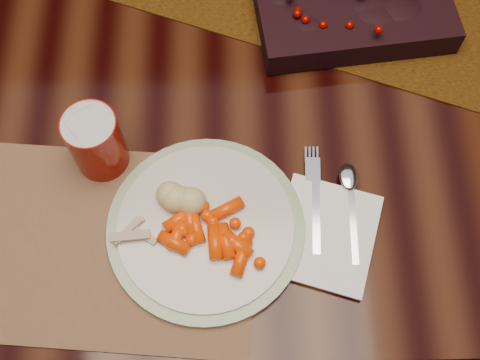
{
  "coord_description": "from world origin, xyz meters",
  "views": [
    {
      "loc": [
        0.03,
        -0.6,
        1.56
      ],
      "look_at": [
        0.04,
        -0.26,
        0.8
      ],
      "focal_mm": 45.0,
      "sensor_mm": 36.0,
      "label": 1
    }
  ],
  "objects_px": {
    "dinner_plate": "(206,227)",
    "turkey_shreds": "(137,236)",
    "mashed_potatoes": "(180,188)",
    "dining_table": "(221,152)",
    "red_cup": "(96,142)",
    "napkin": "(326,234)",
    "baby_carrots": "(208,231)",
    "centerpiece": "(355,13)",
    "placemat_main": "(113,244)"
  },
  "relations": [
    {
      "from": "napkin",
      "to": "centerpiece",
      "type": "bearing_deg",
      "value": 96.54
    },
    {
      "from": "baby_carrots",
      "to": "mashed_potatoes",
      "type": "distance_m",
      "value": 0.07
    },
    {
      "from": "dining_table",
      "to": "baby_carrots",
      "type": "xyz_separation_m",
      "value": [
        -0.01,
        -0.33,
        0.4
      ]
    },
    {
      "from": "mashed_potatoes",
      "to": "red_cup",
      "type": "height_order",
      "value": "red_cup"
    },
    {
      "from": "dinner_plate",
      "to": "napkin",
      "type": "relative_size",
      "value": 1.79
    },
    {
      "from": "red_cup",
      "to": "napkin",
      "type": "bearing_deg",
      "value": -21.39
    },
    {
      "from": "mashed_potatoes",
      "to": "red_cup",
      "type": "relative_size",
      "value": 0.71
    },
    {
      "from": "centerpiece",
      "to": "red_cup",
      "type": "xyz_separation_m",
      "value": [
        -0.4,
        -0.24,
        0.02
      ]
    },
    {
      "from": "baby_carrots",
      "to": "red_cup",
      "type": "bearing_deg",
      "value": 141.2
    },
    {
      "from": "turkey_shreds",
      "to": "napkin",
      "type": "height_order",
      "value": "turkey_shreds"
    },
    {
      "from": "mashed_potatoes",
      "to": "red_cup",
      "type": "bearing_deg",
      "value": 151.14
    },
    {
      "from": "placemat_main",
      "to": "dinner_plate",
      "type": "bearing_deg",
      "value": 13.68
    },
    {
      "from": "placemat_main",
      "to": "napkin",
      "type": "xyz_separation_m",
      "value": [
        0.3,
        0.01,
        0.0
      ]
    },
    {
      "from": "dining_table",
      "to": "centerpiece",
      "type": "distance_m",
      "value": 0.47
    },
    {
      "from": "dinner_plate",
      "to": "mashed_potatoes",
      "type": "relative_size",
      "value": 3.68
    },
    {
      "from": "dinner_plate",
      "to": "placemat_main",
      "type": "bearing_deg",
      "value": -171.47
    },
    {
      "from": "mashed_potatoes",
      "to": "turkey_shreds",
      "type": "distance_m",
      "value": 0.09
    },
    {
      "from": "centerpiece",
      "to": "mashed_potatoes",
      "type": "relative_size",
      "value": 4.12
    },
    {
      "from": "napkin",
      "to": "red_cup",
      "type": "xyz_separation_m",
      "value": [
        -0.32,
        0.13,
        0.05
      ]
    },
    {
      "from": "dining_table",
      "to": "placemat_main",
      "type": "relative_size",
      "value": 4.47
    },
    {
      "from": "mashed_potatoes",
      "to": "napkin",
      "type": "xyz_separation_m",
      "value": [
        0.2,
        -0.06,
        -0.03
      ]
    },
    {
      "from": "dining_table",
      "to": "napkin",
      "type": "distance_m",
      "value": 0.53
    },
    {
      "from": "dinner_plate",
      "to": "red_cup",
      "type": "distance_m",
      "value": 0.2
    },
    {
      "from": "placemat_main",
      "to": "baby_carrots",
      "type": "distance_m",
      "value": 0.14
    },
    {
      "from": "baby_carrots",
      "to": "red_cup",
      "type": "xyz_separation_m",
      "value": [
        -0.16,
        0.13,
        0.03
      ]
    },
    {
      "from": "placemat_main",
      "to": "turkey_shreds",
      "type": "relative_size",
      "value": 6.2
    },
    {
      "from": "turkey_shreds",
      "to": "centerpiece",
      "type": "bearing_deg",
      "value": 47.99
    },
    {
      "from": "placemat_main",
      "to": "red_cup",
      "type": "distance_m",
      "value": 0.15
    },
    {
      "from": "turkey_shreds",
      "to": "baby_carrots",
      "type": "bearing_deg",
      "value": 2.05
    },
    {
      "from": "dining_table",
      "to": "dinner_plate",
      "type": "bearing_deg",
      "value": -92.15
    },
    {
      "from": "red_cup",
      "to": "baby_carrots",
      "type": "bearing_deg",
      "value": -38.8
    },
    {
      "from": "napkin",
      "to": "baby_carrots",
      "type": "bearing_deg",
      "value": -162.1
    },
    {
      "from": "dinner_plate",
      "to": "red_cup",
      "type": "bearing_deg",
      "value": 143.29
    },
    {
      "from": "baby_carrots",
      "to": "red_cup",
      "type": "distance_m",
      "value": 0.21
    },
    {
      "from": "placemat_main",
      "to": "mashed_potatoes",
      "type": "bearing_deg",
      "value": 40.51
    },
    {
      "from": "mashed_potatoes",
      "to": "napkin",
      "type": "distance_m",
      "value": 0.22
    },
    {
      "from": "baby_carrots",
      "to": "mashed_potatoes",
      "type": "bearing_deg",
      "value": 122.23
    },
    {
      "from": "turkey_shreds",
      "to": "napkin",
      "type": "xyz_separation_m",
      "value": [
        0.26,
        0.0,
        -0.02
      ]
    },
    {
      "from": "turkey_shreds",
      "to": "dinner_plate",
      "type": "bearing_deg",
      "value": 9.71
    },
    {
      "from": "mashed_potatoes",
      "to": "placemat_main",
      "type": "bearing_deg",
      "value": -144.63
    },
    {
      "from": "placemat_main",
      "to": "red_cup",
      "type": "height_order",
      "value": "red_cup"
    },
    {
      "from": "dinner_plate",
      "to": "turkey_shreds",
      "type": "bearing_deg",
      "value": -170.29
    },
    {
      "from": "napkin",
      "to": "dining_table",
      "type": "bearing_deg",
      "value": 133.47
    },
    {
      "from": "placemat_main",
      "to": "mashed_potatoes",
      "type": "relative_size",
      "value": 5.29
    },
    {
      "from": "centerpiece",
      "to": "mashed_potatoes",
      "type": "xyz_separation_m",
      "value": [
        -0.28,
        -0.31,
        0.01
      ]
    },
    {
      "from": "placemat_main",
      "to": "dinner_plate",
      "type": "xyz_separation_m",
      "value": [
        0.13,
        0.02,
        0.01
      ]
    },
    {
      "from": "mashed_potatoes",
      "to": "dining_table",
      "type": "bearing_deg",
      "value": 80.17
    },
    {
      "from": "placemat_main",
      "to": "turkey_shreds",
      "type": "height_order",
      "value": "turkey_shreds"
    },
    {
      "from": "red_cup",
      "to": "centerpiece",
      "type": "bearing_deg",
      "value": 31.45
    },
    {
      "from": "napkin",
      "to": "placemat_main",
      "type": "bearing_deg",
      "value": -160.83
    }
  ]
}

